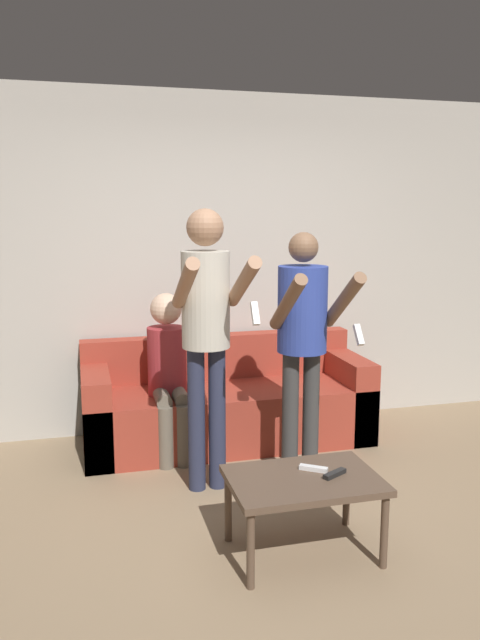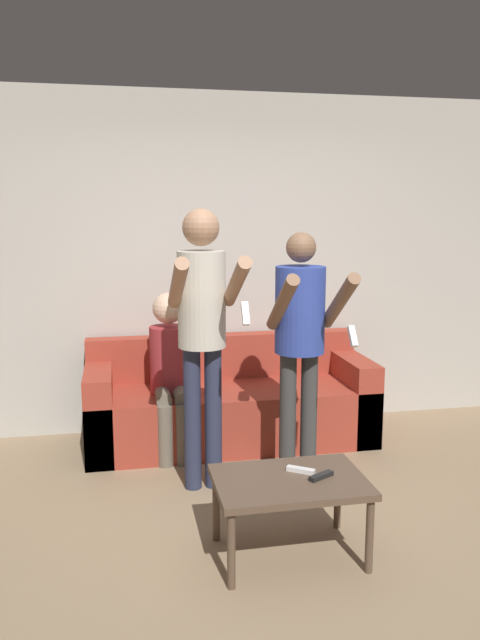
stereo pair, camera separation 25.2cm
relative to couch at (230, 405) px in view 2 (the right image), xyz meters
The scene contains 9 objects.
ground_plane 1.61m from the couch, 89.77° to the right, with size 14.00×14.00×0.00m, color #937A5B.
wall_back 1.15m from the couch, 89.15° to the left, with size 6.40×0.06×2.70m.
couch is the anchor object (origin of this frame).
person_standing_left 1.21m from the couch, 111.37° to the right, with size 0.42×0.71×1.79m.
person_standing_right 1.14m from the couch, 68.55° to the right, with size 0.44×0.67×1.65m.
person_seated 0.62m from the couch, 162.27° to the right, with size 0.29×0.52×1.19m.
coffee_table 1.70m from the couch, 89.78° to the right, with size 0.78×0.53×0.43m.
remote_near 1.74m from the couch, 84.52° to the right, with size 0.15×0.10×0.02m.
remote_far 1.64m from the couch, 87.07° to the right, with size 0.14×0.12×0.02m.
Camera 2 is at (-0.84, -3.01, 1.78)m, focal length 35.00 mm.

